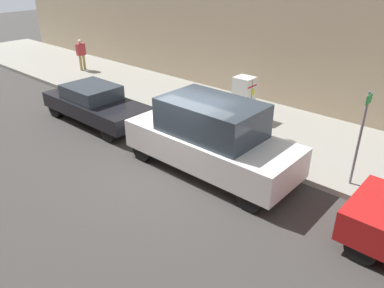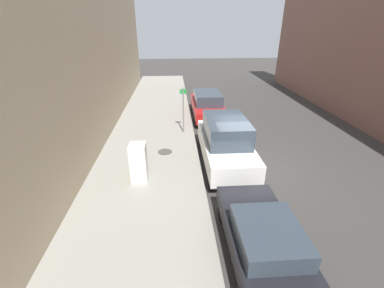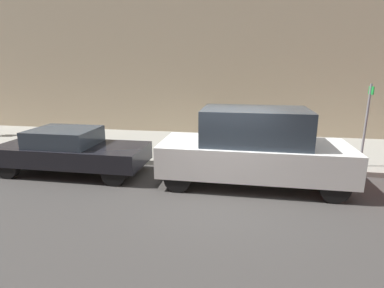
% 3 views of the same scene
% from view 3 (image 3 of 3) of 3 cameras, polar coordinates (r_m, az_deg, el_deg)
% --- Properties ---
extents(ground_plane, '(80.00, 80.00, 0.00)m').
position_cam_3_polar(ground_plane, '(8.00, 6.33, -9.48)').
color(ground_plane, '#383533').
extents(sidewalk_slab, '(4.78, 44.00, 0.16)m').
position_cam_3_polar(sidewalk_slab, '(12.13, 7.70, -0.82)').
color(sidewalk_slab, gray).
rests_on(sidewalk_slab, ground).
extents(building_facade_near, '(1.61, 39.60, 10.92)m').
position_cam_3_polar(building_facade_near, '(15.09, 8.99, 22.66)').
color(building_facade_near, tan).
rests_on(building_facade_near, ground).
extents(discarded_refrigerator, '(0.63, 0.69, 1.58)m').
position_cam_3_polar(discarded_refrigerator, '(12.15, 4.42, 3.50)').
color(discarded_refrigerator, silver).
rests_on(discarded_refrigerator, sidewalk_slab).
extents(manhole_cover, '(0.70, 0.70, 0.02)m').
position_cam_3_polar(manhole_cover, '(11.43, 15.95, -1.73)').
color(manhole_cover, '#47443F').
rests_on(manhole_cover, sidewalk_slab).
extents(street_sign_post, '(0.36, 0.07, 2.60)m').
position_cam_3_polar(street_sign_post, '(10.72, 30.26, 3.76)').
color(street_sign_post, slate).
rests_on(street_sign_post, sidewalk_slab).
extents(parked_sedan_dark, '(1.79, 4.58, 1.41)m').
position_cam_3_polar(parked_sedan_dark, '(10.02, -22.08, -1.10)').
color(parked_sedan_dark, black).
rests_on(parked_sedan_dark, ground).
extents(parked_van_white, '(2.02, 5.13, 2.16)m').
position_cam_3_polar(parked_van_white, '(8.45, 11.62, -0.67)').
color(parked_van_white, silver).
rests_on(parked_van_white, ground).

